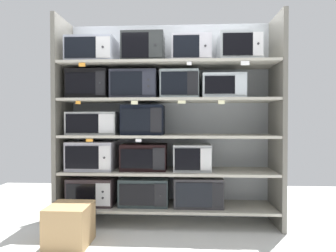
{
  "coord_description": "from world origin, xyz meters",
  "views": [
    {
      "loc": [
        0.17,
        -3.29,
        1.2
      ],
      "look_at": [
        0.0,
        0.0,
        1.14
      ],
      "focal_mm": 30.29,
      "sensor_mm": 36.0,
      "label": 1
    }
  ],
  "objects": [
    {
      "name": "shelf_0",
      "position": [
        0.0,
        0.0,
        0.2
      ],
      "size": [
        2.44,
        0.52,
        0.03
      ],
      "primitive_type": "cube",
      "color": "#ADA899",
      "rests_on": "ground"
    },
    {
      "name": "price_tag_3",
      "position": [
        -0.97,
        -0.26,
        1.4
      ],
      "size": [
        0.05,
        0.0,
        0.04
      ],
      "primitive_type": "cube",
      "color": "orange"
    },
    {
      "name": "price_tag_0",
      "position": [
        -0.94,
        -0.26,
        0.16
      ],
      "size": [
        0.07,
        0.0,
        0.04
      ],
      "primitive_type": "cube",
      "color": "beige"
    },
    {
      "name": "back_panel",
      "position": [
        0.0,
        0.28,
        1.2
      ],
      "size": [
        2.64,
        0.04,
        2.4
      ],
      "primitive_type": "cube",
      "color": "#9EA3A8",
      "rests_on": "ground"
    },
    {
      "name": "price_tag_2",
      "position": [
        -0.31,
        -0.26,
        0.99
      ],
      "size": [
        0.06,
        0.0,
        0.03
      ],
      "primitive_type": "cube",
      "color": "white"
    },
    {
      "name": "shelf_2",
      "position": [
        0.0,
        0.0,
        1.02
      ],
      "size": [
        2.44,
        0.52,
        0.03
      ],
      "primitive_type": "cube",
      "color": "#ADA899"
    },
    {
      "name": "upright_left",
      "position": [
        -1.25,
        0.0,
        1.2
      ],
      "size": [
        0.05,
        0.52,
        2.4
      ],
      "primitive_type": "cube",
      "color": "#68645B",
      "rests_on": "ground"
    },
    {
      "name": "shelf_3",
      "position": [
        0.0,
        0.0,
        1.44
      ],
      "size": [
        2.44,
        0.52,
        0.03
      ],
      "primitive_type": "cube",
      "color": "#ADA899"
    },
    {
      "name": "price_tag_1",
      "position": [
        -0.84,
        -0.26,
        0.99
      ],
      "size": [
        0.08,
        0.0,
        0.03
      ],
      "primitive_type": "cube",
      "color": "orange"
    },
    {
      "name": "microwave_15",
      "position": [
        0.81,
        -0.0,
        2.02
      ],
      "size": [
        0.46,
        0.42,
        0.32
      ],
      "color": "#9DA4A7",
      "rests_on": "shelf_4"
    },
    {
      "name": "microwave_12",
      "position": [
        -0.89,
        -0.0,
        2.01
      ],
      "size": [
        0.54,
        0.42,
        0.29
      ],
      "color": "#989DAC",
      "rests_on": "shelf_4"
    },
    {
      "name": "price_tag_9",
      "position": [
        0.83,
        -0.26,
        1.81
      ],
      "size": [
        0.09,
        0.0,
        0.04
      ],
      "primitive_type": "cube",
      "color": "white"
    },
    {
      "name": "microwave_10",
      "position": [
        0.13,
        -0.0,
        1.61
      ],
      "size": [
        0.43,
        0.34,
        0.32
      ],
      "color": "#99A7A9",
      "rests_on": "shelf_3"
    },
    {
      "name": "microwave_13",
      "position": [
        -0.28,
        -0.0,
        2.03
      ],
      "size": [
        0.48,
        0.37,
        0.34
      ],
      "color": "#292C2C",
      "rests_on": "shelf_4"
    },
    {
      "name": "microwave_1",
      "position": [
        -0.28,
        -0.0,
        0.37
      ],
      "size": [
        0.56,
        0.34,
        0.32
      ],
      "color": "#293537",
      "rests_on": "shelf_0"
    },
    {
      "name": "upright_right",
      "position": [
        1.25,
        0.0,
        1.2
      ],
      "size": [
        0.05,
        0.52,
        2.4
      ],
      "primitive_type": "cube",
      "color": "#68645B",
      "rests_on": "ground"
    },
    {
      "name": "microwave_5",
      "position": [
        0.28,
        -0.0,
        0.78
      ],
      "size": [
        0.43,
        0.35,
        0.3
      ],
      "color": "#A4A8A9",
      "rests_on": "shelf_1"
    },
    {
      "name": "microwave_7",
      "position": [
        -0.29,
        -0.0,
        1.21
      ],
      "size": [
        0.47,
        0.41,
        0.34
      ],
      "color": "black",
      "rests_on": "shelf_2"
    },
    {
      "name": "price_tag_7",
      "position": [
        -0.92,
        -0.26,
        1.81
      ],
      "size": [
        0.07,
        0.0,
        0.04
      ],
      "primitive_type": "cube",
      "color": "orange"
    },
    {
      "name": "microwave_2",
      "position": [
        0.35,
        -0.0,
        0.38
      ],
      "size": [
        0.56,
        0.35,
        0.33
      ],
      "color": "#2E2C30",
      "rests_on": "shelf_0"
    },
    {
      "name": "shelf_1",
      "position": [
        0.0,
        0.0,
        0.61
      ],
      "size": [
        2.44,
        0.52,
        0.03
      ],
      "primitive_type": "cube",
      "color": "#ADA899"
    },
    {
      "name": "microwave_14",
      "position": [
        0.27,
        -0.0,
        2.02
      ],
      "size": [
        0.44,
        0.34,
        0.3
      ],
      "color": "#BAB9C2",
      "rests_on": "shelf_4"
    },
    {
      "name": "microwave_9",
      "position": [
        -0.39,
        -0.0,
        1.61
      ],
      "size": [
        0.52,
        0.4,
        0.32
      ],
      "color": "#272934",
      "rests_on": "shelf_3"
    },
    {
      "name": "microwave_4",
      "position": [
        -0.28,
        -0.0,
        0.78
      ],
      "size": [
        0.52,
        0.35,
        0.3
      ],
      "color": "black",
      "rests_on": "shelf_1"
    },
    {
      "name": "microwave_11",
      "position": [
        0.62,
        -0.0,
        1.59
      ],
      "size": [
        0.47,
        0.43,
        0.27
      ],
      "color": "#B6BFC3",
      "rests_on": "shelf_3"
    },
    {
      "name": "price_tag_8",
      "position": [
        0.24,
        -0.26,
        1.81
      ],
      "size": [
        0.05,
        0.0,
        0.04
      ],
      "primitive_type": "cube",
      "color": "white"
    },
    {
      "name": "microwave_3",
      "position": [
        -0.89,
        -0.0,
        0.79
      ],
      "size": [
        0.54,
        0.42,
        0.33
      ],
      "color": "#A5A3AF",
      "rests_on": "shelf_1"
    },
    {
      "name": "shelf_4",
      "position": [
        0.0,
        0.0,
        1.85
      ],
      "size": [
        2.44,
        0.52,
        0.03
      ],
      "primitive_type": "cube",
      "color": "#ADA899"
    },
    {
      "name": "price_tag_5",
      "position": [
        0.16,
        -0.26,
        1.4
      ],
      "size": [
        0.08,
        0.0,
        0.03
      ],
      "primitive_type": "cube",
      "color": "beige"
    },
    {
      "name": "microwave_6",
      "position": [
        -0.87,
        -0.0,
        1.17
      ],
      "size": [
        0.58,
        0.38,
        0.26
      ],
      "color": "#A2A4A2",
      "rests_on": "shelf_2"
    },
    {
      "name": "price_tag_6",
      "position": [
        0.58,
        -0.26,
        1.4
      ],
      "size": [
        0.07,
        0.0,
        0.04
      ],
      "primitive_type": "cube",
      "color": "beige"
    },
    {
      "name": "price_tag_4",
      "position": [
        -0.35,
        -0.26,
        1.4
      ],
      "size": [
        0.07,
        0.0,
        0.04
      ],
      "primitive_type": "cube",
      "color": "beige"
    },
    {
      "name": "shipping_carton",
      "position": [
        -0.92,
        -0.62,
        0.19
      ],
      "size": [
        0.39,
        0.39,
        0.39
      ],
      "primitive_type": "cube",
      "color": "tan",
      "rests_on": "ground"
    },
    {
      "name": "microwave_0",
      "position": [
        -0.89,
        -0.0,
        0.38
      ],
      "size": [
        0.53,
        0.38,
        0.32
      ],
      "color": "#33282B",
      "rests_on": "shelf_0"
    },
    {
      "name": "microwave_8",
      "position": [
        -0.92,
        -0.0,
        1.62
      ],
      "size": [
        0.47,
        0.35,
        0.34
      ],
      "color": "black",
      "rests_on": "shelf_3"
    }
  ]
}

